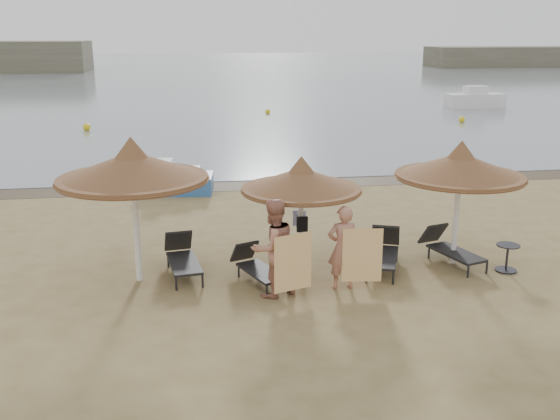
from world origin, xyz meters
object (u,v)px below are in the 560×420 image
at_px(palapa_center, 301,180).
at_px(palapa_left, 132,167).
at_px(lounger_far_left, 182,257).
at_px(pedal_boat, 176,180).
at_px(palapa_right, 460,166).
at_px(lounger_far_right, 449,247).
at_px(person_left, 273,240).
at_px(lounger_near_right, 384,251).
at_px(person_right, 343,241).
at_px(lounger_near_left, 256,266).
at_px(side_table, 507,259).

bearing_deg(palapa_center, palapa_left, -179.59).
height_order(lounger_far_left, pedal_boat, pedal_boat).
distance_m(palapa_center, palapa_right, 3.64).
bearing_deg(lounger_far_right, person_left, 179.29).
distance_m(palapa_right, lounger_far_left, 6.58).
relative_size(lounger_far_right, pedal_boat, 0.76).
distance_m(palapa_center, lounger_near_right, 2.59).
relative_size(palapa_center, lounger_far_left, 1.39).
bearing_deg(palapa_right, person_right, -160.20).
distance_m(lounger_near_right, person_right, 1.77).
xyz_separation_m(palapa_center, lounger_far_left, (-2.65, 0.30, -1.74)).
distance_m(lounger_far_left, pedal_boat, 7.41).
bearing_deg(lounger_near_left, palapa_right, -17.04).
bearing_deg(lounger_near_right, palapa_left, -158.33).
height_order(person_left, person_right, person_left).
relative_size(lounger_far_left, person_right, 0.92).
height_order(palapa_center, person_left, palapa_center).
xyz_separation_m(lounger_near_right, person_right, (-1.25, -1.07, 0.66)).
bearing_deg(palapa_right, lounger_near_right, 179.79).
bearing_deg(side_table, person_left, -174.44).
relative_size(side_table, pedal_boat, 0.25).
bearing_deg(palapa_left, lounger_far_right, 0.34).
bearing_deg(lounger_far_left, person_right, -30.95).
bearing_deg(lounger_near_right, pedal_boat, 143.42).
bearing_deg(palapa_right, lounger_far_right, 139.76).
bearing_deg(palapa_right, palapa_center, 179.19).
xyz_separation_m(lounger_far_right, side_table, (1.06, -0.74, -0.07)).
height_order(palapa_left, pedal_boat, palapa_left).
height_order(lounger_near_right, side_table, lounger_near_right).
bearing_deg(pedal_boat, lounger_near_right, -52.32).
bearing_deg(lounger_far_left, palapa_left, -168.67).
bearing_deg(lounger_near_right, person_left, -134.30).
height_order(lounger_far_right, person_right, person_right).
distance_m(palapa_right, side_table, 2.35).
relative_size(palapa_center, lounger_far_right, 1.42).
bearing_deg(lounger_far_right, lounger_far_left, 160.38).
bearing_deg(person_left, lounger_near_right, 179.16).
bearing_deg(palapa_left, person_left, -23.81).
distance_m(palapa_right, person_left, 4.73).
distance_m(palapa_center, pedal_boat, 8.39).
xyz_separation_m(palapa_left, side_table, (8.20, -0.70, -2.23)).
bearing_deg(person_left, palapa_left, -48.48).
xyz_separation_m(palapa_right, person_left, (-4.44, -1.20, -1.13)).
relative_size(lounger_near_right, side_table, 3.20).
relative_size(lounger_far_left, lounger_near_left, 1.08).
xyz_separation_m(palapa_center, pedal_boat, (-2.83, 7.71, -1.70)).
distance_m(lounger_far_left, side_table, 7.34).
bearing_deg(lounger_near_right, palapa_center, -159.46).
bearing_deg(lounger_near_right, person_right, -117.61).
relative_size(person_left, person_right, 1.13).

